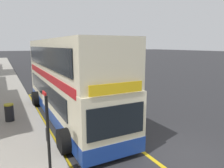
% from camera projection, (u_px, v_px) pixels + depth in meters
% --- Properties ---
extents(ground_plane, '(260.00, 260.00, 0.00)m').
position_uv_depth(ground_plane, '(40.00, 70.00, 35.69)').
color(ground_plane, '#28282B').
extents(double_decker_bus, '(3.19, 11.44, 4.40)m').
position_uv_depth(double_decker_bus, '(68.00, 82.00, 11.88)').
color(double_decker_bus, beige).
rests_on(double_decker_bus, ground).
extents(bus_bay_markings, '(2.97, 14.33, 0.01)m').
position_uv_depth(bus_bay_markings, '(69.00, 118.00, 12.03)').
color(bus_bay_markings, gold).
rests_on(bus_bay_markings, ground).
extents(bus_stop_sign, '(0.09, 0.51, 2.62)m').
position_uv_depth(bus_stop_sign, '(47.00, 128.00, 6.19)').
color(bus_stop_sign, black).
rests_on(bus_stop_sign, pavement_near).
extents(parked_car_navy_far, '(2.09, 4.20, 1.62)m').
position_uv_depth(parked_car_navy_far, '(40.00, 58.00, 52.65)').
color(parked_car_navy_far, navy).
rests_on(parked_car_navy_far, ground).
extents(parked_car_maroon_ahead, '(2.09, 4.20, 1.62)m').
position_uv_depth(parked_car_maroon_ahead, '(48.00, 62.00, 42.14)').
color(parked_car_maroon_ahead, maroon).
rests_on(parked_car_maroon_ahead, ground).
extents(litter_bin, '(0.47, 0.47, 0.93)m').
position_uv_depth(litter_bin, '(9.00, 112.00, 11.07)').
color(litter_bin, black).
rests_on(litter_bin, pavement_near).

